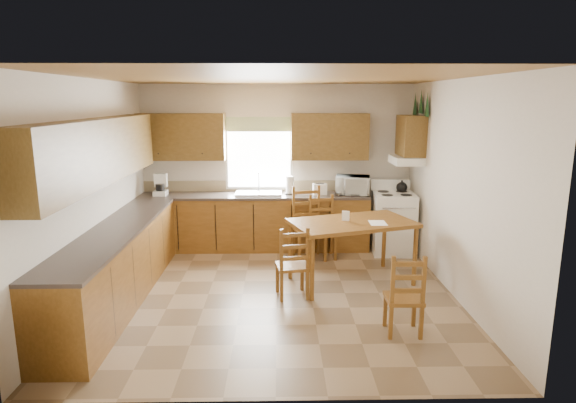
{
  "coord_description": "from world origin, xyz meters",
  "views": [
    {
      "loc": [
        0.04,
        -5.81,
        2.45
      ],
      "look_at": [
        0.15,
        0.3,
        1.15
      ],
      "focal_mm": 30.0,
      "sensor_mm": 36.0,
      "label": 1
    }
  ],
  "objects_px": {
    "microwave": "(353,185)",
    "dining_table": "(351,252)",
    "chair_near_left": "(292,261)",
    "chair_far_right": "(323,228)",
    "chair_far_left": "(309,224)",
    "chair_near_right": "(404,293)",
    "stove": "(393,224)"
  },
  "relations": [
    {
      "from": "microwave",
      "to": "chair_near_right",
      "type": "distance_m",
      "value": 3.09
    },
    {
      "from": "chair_near_left",
      "to": "chair_far_left",
      "type": "relative_size",
      "value": 0.82
    },
    {
      "from": "chair_near_right",
      "to": "chair_far_right",
      "type": "xyz_separation_m",
      "value": [
        -0.63,
        2.52,
        0.04
      ]
    },
    {
      "from": "microwave",
      "to": "chair_near_right",
      "type": "xyz_separation_m",
      "value": [
        0.1,
        -3.02,
        -0.62
      ]
    },
    {
      "from": "dining_table",
      "to": "chair_far_left",
      "type": "height_order",
      "value": "chair_far_left"
    },
    {
      "from": "stove",
      "to": "dining_table",
      "type": "relative_size",
      "value": 0.6
    },
    {
      "from": "microwave",
      "to": "chair_far_right",
      "type": "bearing_deg",
      "value": -127.04
    },
    {
      "from": "stove",
      "to": "chair_far_right",
      "type": "distance_m",
      "value": 1.19
    },
    {
      "from": "chair_near_left",
      "to": "chair_far_right",
      "type": "bearing_deg",
      "value": -118.69
    },
    {
      "from": "microwave",
      "to": "dining_table",
      "type": "distance_m",
      "value": 1.7
    },
    {
      "from": "chair_far_left",
      "to": "microwave",
      "type": "bearing_deg",
      "value": 24.49
    },
    {
      "from": "microwave",
      "to": "stove",
      "type": "bearing_deg",
      "value": -12.36
    },
    {
      "from": "stove",
      "to": "dining_table",
      "type": "bearing_deg",
      "value": -119.64
    },
    {
      "from": "dining_table",
      "to": "chair_near_right",
      "type": "relative_size",
      "value": 1.78
    },
    {
      "from": "microwave",
      "to": "dining_table",
      "type": "bearing_deg",
      "value": -89.12
    },
    {
      "from": "chair_far_left",
      "to": "chair_far_right",
      "type": "bearing_deg",
      "value": 0.54
    },
    {
      "from": "chair_near_right",
      "to": "stove",
      "type": "bearing_deg",
      "value": -99.64
    },
    {
      "from": "chair_near_right",
      "to": "chair_far_right",
      "type": "height_order",
      "value": "chair_far_right"
    },
    {
      "from": "stove",
      "to": "microwave",
      "type": "bearing_deg",
      "value": 162.39
    },
    {
      "from": "chair_near_right",
      "to": "dining_table",
      "type": "bearing_deg",
      "value": -75.89
    },
    {
      "from": "dining_table",
      "to": "chair_far_right",
      "type": "xyz_separation_m",
      "value": [
        -0.3,
        1.05,
        0.06
      ]
    },
    {
      "from": "dining_table",
      "to": "chair_far_left",
      "type": "relative_size",
      "value": 1.43
    },
    {
      "from": "chair_near_left",
      "to": "chair_near_right",
      "type": "distance_m",
      "value": 1.53
    },
    {
      "from": "microwave",
      "to": "chair_near_left",
      "type": "distance_m",
      "value": 2.36
    },
    {
      "from": "chair_far_left",
      "to": "chair_far_right",
      "type": "relative_size",
      "value": 1.14
    },
    {
      "from": "stove",
      "to": "dining_table",
      "type": "height_order",
      "value": "stove"
    },
    {
      "from": "chair_near_right",
      "to": "chair_near_left",
      "type": "bearing_deg",
      "value": -39.79
    },
    {
      "from": "dining_table",
      "to": "chair_near_right",
      "type": "height_order",
      "value": "chair_near_right"
    },
    {
      "from": "microwave",
      "to": "chair_far_right",
      "type": "xyz_separation_m",
      "value": [
        -0.53,
        -0.5,
        -0.59
      ]
    },
    {
      "from": "stove",
      "to": "microwave",
      "type": "distance_m",
      "value": 0.91
    },
    {
      "from": "stove",
      "to": "chair_near_left",
      "type": "relative_size",
      "value": 1.04
    },
    {
      "from": "chair_near_left",
      "to": "chair_far_right",
      "type": "relative_size",
      "value": 0.94
    }
  ]
}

